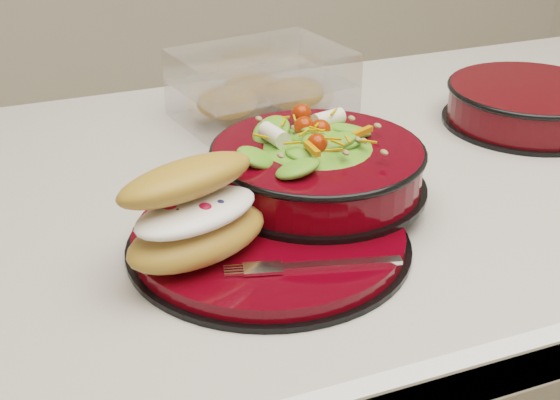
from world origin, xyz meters
name	(u,v)px	position (x,y,z in m)	size (l,w,h in m)	color
dinner_plate	(270,239)	(-0.17, -0.14, 0.91)	(0.28, 0.28, 0.02)	black
salad_bowl	(317,159)	(-0.09, -0.07, 0.96)	(0.24, 0.24, 0.10)	black
croissant	(195,212)	(-0.25, -0.15, 0.96)	(0.16, 0.14, 0.09)	#B57537
fork	(317,265)	(-0.16, -0.22, 0.92)	(0.14, 0.05, 0.00)	silver
pastry_box	(261,87)	(-0.06, 0.20, 0.94)	(0.24, 0.19, 0.09)	white
extra_bowl	(529,103)	(0.27, 0.04, 0.93)	(0.23, 0.23, 0.05)	black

